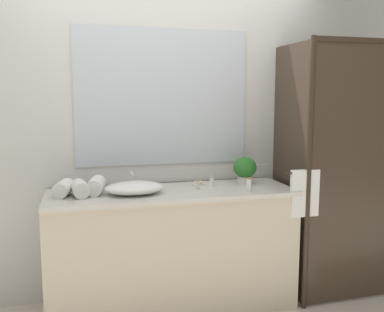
{
  "coord_description": "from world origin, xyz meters",
  "views": [
    {
      "loc": [
        -0.64,
        -2.97,
        1.58
      ],
      "look_at": [
        0.15,
        0.0,
        1.15
      ],
      "focal_mm": 39.67,
      "sensor_mm": 36.0,
      "label": 1
    }
  ],
  "objects_px": {
    "faucet": "(132,183)",
    "rolled_towel_far_edge": "(96,186)",
    "amenity_bottle_lotion": "(198,185)",
    "amenity_bottle_conditioner": "(249,185)",
    "potted_plant": "(245,169)",
    "amenity_bottle_shampoo": "(212,182)",
    "rolled_towel_middle": "(80,189)",
    "sink_basin": "(135,188)",
    "soap_dish": "(199,183)",
    "rolled_towel_near_edge": "(64,188)"
  },
  "relations": [
    {
      "from": "rolled_towel_middle",
      "to": "soap_dish",
      "type": "bearing_deg",
      "value": 9.73
    },
    {
      "from": "amenity_bottle_lotion",
      "to": "potted_plant",
      "type": "bearing_deg",
      "value": 15.18
    },
    {
      "from": "amenity_bottle_conditioner",
      "to": "faucet",
      "type": "bearing_deg",
      "value": 159.31
    },
    {
      "from": "amenity_bottle_lotion",
      "to": "amenity_bottle_conditioner",
      "type": "relative_size",
      "value": 0.74
    },
    {
      "from": "faucet",
      "to": "amenity_bottle_lotion",
      "type": "height_order",
      "value": "faucet"
    },
    {
      "from": "sink_basin",
      "to": "rolled_towel_middle",
      "type": "xyz_separation_m",
      "value": [
        -0.37,
        0.02,
        0.01
      ]
    },
    {
      "from": "soap_dish",
      "to": "amenity_bottle_conditioner",
      "type": "bearing_deg",
      "value": -46.08
    },
    {
      "from": "soap_dish",
      "to": "rolled_towel_middle",
      "type": "relative_size",
      "value": 0.5
    },
    {
      "from": "sink_basin",
      "to": "rolled_towel_middle",
      "type": "bearing_deg",
      "value": 176.93
    },
    {
      "from": "faucet",
      "to": "rolled_towel_middle",
      "type": "height_order",
      "value": "faucet"
    },
    {
      "from": "soap_dish",
      "to": "amenity_bottle_shampoo",
      "type": "xyz_separation_m",
      "value": [
        0.08,
        -0.08,
        0.02
      ]
    },
    {
      "from": "amenity_bottle_lotion",
      "to": "rolled_towel_far_edge",
      "type": "xyz_separation_m",
      "value": [
        -0.73,
        0.06,
        0.02
      ]
    },
    {
      "from": "rolled_towel_near_edge",
      "to": "faucet",
      "type": "bearing_deg",
      "value": 12.66
    },
    {
      "from": "amenity_bottle_shampoo",
      "to": "rolled_towel_near_edge",
      "type": "xyz_separation_m",
      "value": [
        -1.08,
        -0.03,
        0.02
      ]
    },
    {
      "from": "amenity_bottle_lotion",
      "to": "sink_basin",
      "type": "bearing_deg",
      "value": -177.25
    },
    {
      "from": "sink_basin",
      "to": "faucet",
      "type": "xyz_separation_m",
      "value": [
        0.0,
        0.17,
        0.0
      ]
    },
    {
      "from": "faucet",
      "to": "rolled_towel_near_edge",
      "type": "height_order",
      "value": "faucet"
    },
    {
      "from": "rolled_towel_near_edge",
      "to": "amenity_bottle_lotion",
      "type": "bearing_deg",
      "value": -2.62
    },
    {
      "from": "soap_dish",
      "to": "rolled_towel_near_edge",
      "type": "bearing_deg",
      "value": -173.94
    },
    {
      "from": "soap_dish",
      "to": "faucet",
      "type": "bearing_deg",
      "value": 179.76
    },
    {
      "from": "rolled_towel_middle",
      "to": "rolled_towel_near_edge",
      "type": "bearing_deg",
      "value": 157.09
    },
    {
      "from": "sink_basin",
      "to": "potted_plant",
      "type": "relative_size",
      "value": 1.97
    },
    {
      "from": "amenity_bottle_conditioner",
      "to": "amenity_bottle_shampoo",
      "type": "bearing_deg",
      "value": 132.9
    },
    {
      "from": "faucet",
      "to": "amenity_bottle_shampoo",
      "type": "bearing_deg",
      "value": -7.51
    },
    {
      "from": "potted_plant",
      "to": "amenity_bottle_shampoo",
      "type": "bearing_deg",
      "value": -172.19
    },
    {
      "from": "potted_plant",
      "to": "faucet",
      "type": "bearing_deg",
      "value": 177.43
    },
    {
      "from": "potted_plant",
      "to": "amenity_bottle_shampoo",
      "type": "xyz_separation_m",
      "value": [
        -0.29,
        -0.04,
        -0.08
      ]
    },
    {
      "from": "potted_plant",
      "to": "rolled_towel_middle",
      "type": "bearing_deg",
      "value": -174.78
    },
    {
      "from": "amenity_bottle_conditioner",
      "to": "amenity_bottle_shampoo",
      "type": "relative_size",
      "value": 1.25
    },
    {
      "from": "amenity_bottle_conditioner",
      "to": "rolled_towel_middle",
      "type": "xyz_separation_m",
      "value": [
        -1.18,
        0.15,
        0.01
      ]
    },
    {
      "from": "amenity_bottle_shampoo",
      "to": "faucet",
      "type": "bearing_deg",
      "value": 172.49
    },
    {
      "from": "amenity_bottle_conditioner",
      "to": "rolled_towel_near_edge",
      "type": "relative_size",
      "value": 0.47
    },
    {
      "from": "sink_basin",
      "to": "rolled_towel_far_edge",
      "type": "height_order",
      "value": "rolled_towel_far_edge"
    },
    {
      "from": "rolled_towel_near_edge",
      "to": "rolled_towel_far_edge",
      "type": "height_order",
      "value": "rolled_towel_far_edge"
    },
    {
      "from": "faucet",
      "to": "amenity_bottle_conditioner",
      "type": "relative_size",
      "value": 1.7
    },
    {
      "from": "faucet",
      "to": "amenity_bottle_lotion",
      "type": "distance_m",
      "value": 0.5
    },
    {
      "from": "soap_dish",
      "to": "amenity_bottle_conditioner",
      "type": "height_order",
      "value": "amenity_bottle_conditioner"
    },
    {
      "from": "faucet",
      "to": "amenity_bottle_shampoo",
      "type": "distance_m",
      "value": 0.6
    },
    {
      "from": "amenity_bottle_lotion",
      "to": "rolled_towel_near_edge",
      "type": "height_order",
      "value": "rolled_towel_near_edge"
    },
    {
      "from": "rolled_towel_near_edge",
      "to": "rolled_towel_middle",
      "type": "xyz_separation_m",
      "value": [
        0.11,
        -0.05,
        0.0
      ]
    },
    {
      "from": "rolled_towel_near_edge",
      "to": "amenity_bottle_conditioner",
      "type": "bearing_deg",
      "value": -8.71
    },
    {
      "from": "amenity_bottle_shampoo",
      "to": "rolled_towel_far_edge",
      "type": "distance_m",
      "value": 0.86
    },
    {
      "from": "faucet",
      "to": "rolled_towel_far_edge",
      "type": "xyz_separation_m",
      "value": [
        -0.26,
        -0.09,
        0.01
      ]
    },
    {
      "from": "sink_basin",
      "to": "soap_dish",
      "type": "height_order",
      "value": "sink_basin"
    },
    {
      "from": "faucet",
      "to": "amenity_bottle_conditioner",
      "type": "height_order",
      "value": "faucet"
    },
    {
      "from": "amenity_bottle_lotion",
      "to": "amenity_bottle_conditioner",
      "type": "bearing_deg",
      "value": -24.53
    },
    {
      "from": "faucet",
      "to": "rolled_towel_far_edge",
      "type": "bearing_deg",
      "value": -160.2
    },
    {
      "from": "soap_dish",
      "to": "rolled_towel_middle",
      "type": "height_order",
      "value": "rolled_towel_middle"
    },
    {
      "from": "sink_basin",
      "to": "amenity_bottle_shampoo",
      "type": "distance_m",
      "value": 0.61
    },
    {
      "from": "amenity_bottle_conditioner",
      "to": "rolled_towel_near_edge",
      "type": "height_order",
      "value": "rolled_towel_near_edge"
    }
  ]
}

